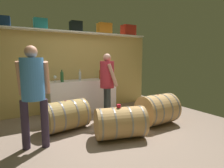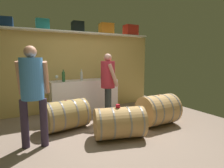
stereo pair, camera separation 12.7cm
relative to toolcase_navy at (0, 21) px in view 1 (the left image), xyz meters
The scene contains 19 objects.
ground_plane 3.19m from the toolcase_navy, 40.11° to the right, with size 5.88×7.45×0.02m, color gray.
back_wall_panel 2.10m from the toolcase_navy, ahead, with size 4.68×0.10×2.12m, color tan.
high_shelf_board 1.72m from the toolcase_navy, ahead, with size 4.30×0.40×0.03m, color white.
toolcase_navy is the anchor object (origin of this frame).
toolcase_teal 0.85m from the toolcase_navy, ahead, with size 0.31×0.18×0.26m, color teal.
toolcase_black 1.73m from the toolcase_navy, ahead, with size 0.29×0.28×0.27m, color black.
toolcase_orange 2.58m from the toolcase_navy, ahead, with size 0.37×0.29×0.29m, color orange.
toolcase_red 3.41m from the toolcase_navy, ahead, with size 0.40×0.28×0.31m, color red.
work_cabinet 2.57m from the toolcase_navy, ahead, with size 1.78×0.58×0.88m, color white.
wine_bottle_clear 2.15m from the toolcase_navy, ahead, with size 0.07×0.07×0.29m.
wine_bottle_green 1.79m from the toolcase_navy, 14.27° to the right, with size 0.08×0.08×0.30m.
wine_bottle_amber 2.66m from the toolcase_navy, ahead, with size 0.07×0.07×0.31m.
wine_glass 1.70m from the toolcase_navy, ahead, with size 0.08×0.08×0.15m.
wine_barrel_near 3.42m from the toolcase_navy, 49.51° to the right, with size 1.02×0.78×0.58m.
wine_barrel_far 3.98m from the toolcase_navy, 33.04° to the right, with size 0.83×0.69×0.67m.
wine_barrel_flank 2.55m from the toolcase_navy, 49.92° to the right, with size 0.93×0.73×0.62m.
tasting_cup 3.23m from the toolcase_navy, 50.09° to the right, with size 0.07×0.07×0.06m, color red.
winemaker_pouring 2.70m from the toolcase_navy, 26.07° to the right, with size 0.43×0.51×1.56m.
visitor_tasting 2.21m from the toolcase_navy, 77.18° to the right, with size 0.53×0.44×1.65m.
Camera 1 is at (-1.65, -2.95, 1.46)m, focal length 30.04 mm.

